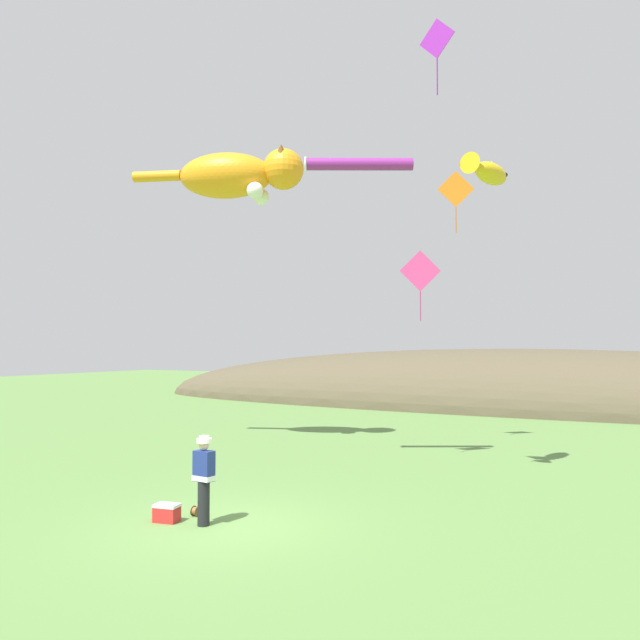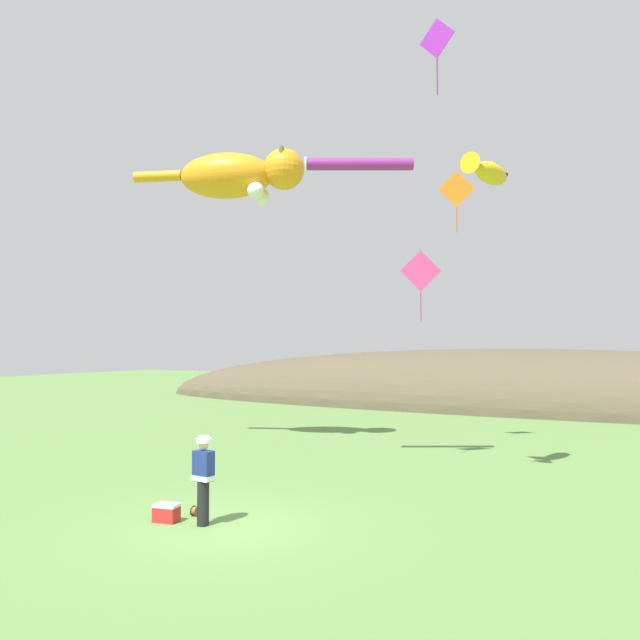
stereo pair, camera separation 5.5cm
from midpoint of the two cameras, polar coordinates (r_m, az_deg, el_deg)
The scene contains 11 objects.
ground_plane at distance 13.12m, azimuth -8.76°, elevation -18.17°, with size 120.00×120.00×0.00m, color #5B8442.
distant_hill_ridge at distance 38.25m, azimuth 17.25°, elevation -7.64°, with size 50.31×11.13×6.83m.
festival_attendant at distance 13.04m, azimuth -10.50°, elevation -13.94°, with size 0.44×0.30×1.77m.
kite_spool at distance 13.92m, azimuth -11.20°, elevation -16.76°, with size 0.13×0.22×0.22m.
picnic_cooler at distance 13.62m, azimuth -13.75°, elevation -16.74°, with size 0.54×0.41×0.36m.
kite_giant_cat at distance 23.13m, azimuth -7.36°, elevation 12.95°, with size 6.01×2.92×1.91m.
kite_fish_windsock at distance 17.53m, azimuth 15.16°, elevation 12.98°, with size 0.93×2.14×0.64m.
kite_tube_streamer at distance 18.86m, azimuth 3.57°, elevation 14.03°, with size 2.98×1.88×0.44m.
kite_diamond_orange at distance 22.74m, azimuth 12.44°, elevation 11.58°, with size 1.18×0.52×2.18m.
kite_diamond_pink at distance 19.40m, azimuth 9.27°, elevation 4.41°, with size 1.11×0.64×2.17m.
kite_diamond_violet at distance 16.76m, azimuth 10.74°, elevation 23.90°, with size 0.97×0.26×1.89m.
Camera 2 is at (7.70, -10.01, 3.57)m, focal length 35.00 mm.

